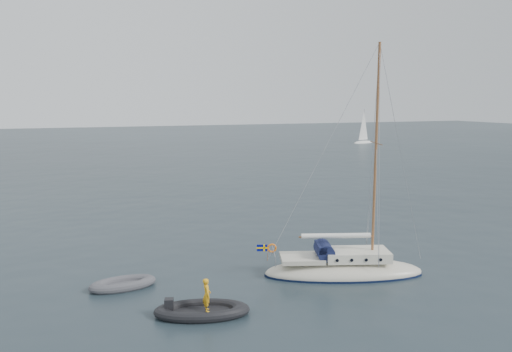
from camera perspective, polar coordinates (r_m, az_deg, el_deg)
name	(u,v)px	position (r m, az deg, el deg)	size (l,w,h in m)	color
ground	(279,266)	(26.94, 2.60, -10.26)	(300.00, 300.00, 0.00)	black
sailboat	(344,258)	(25.76, 10.04, -9.16)	(8.42, 2.53, 11.99)	beige
dinghy	(123,284)	(24.73, -14.98, -11.84)	(3.12, 1.41, 0.45)	#46464B
rib	(202,310)	(21.22, -6.23, -14.95)	(3.94, 1.79, 1.59)	black
distant_yacht_b	(364,128)	(105.39, 12.19, 5.41)	(5.59, 2.98, 7.41)	silver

